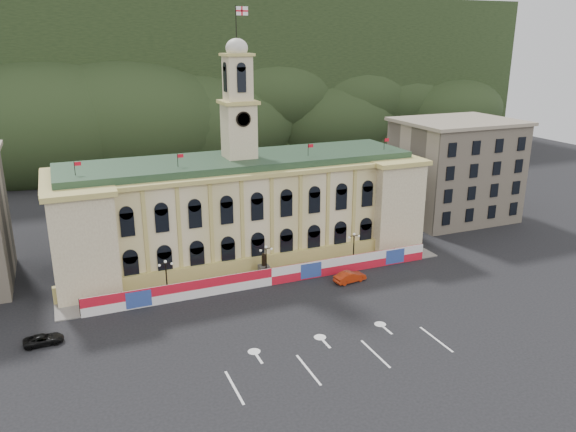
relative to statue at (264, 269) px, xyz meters
name	(u,v)px	position (x,y,z in m)	size (l,w,h in m)	color
ground	(318,335)	(0.00, -18.00, -1.19)	(260.00, 260.00, 0.00)	black
lane_markings	(338,357)	(0.00, -23.00, -1.18)	(26.00, 10.00, 0.02)	white
hill_ridge	(141,86)	(0.03, 103.99, 18.30)	(230.00, 80.00, 64.00)	black
city_hall	(242,207)	(0.00, 9.63, 6.66)	(56.20, 17.60, 37.10)	beige
side_building_right	(455,169)	(43.00, 12.93, 8.14)	(21.00, 17.00, 18.60)	#BAA890
hoarding_fence	(272,277)	(0.06, -2.93, 0.06)	(50.00, 0.44, 2.50)	red
pavement	(265,277)	(0.00, -0.25, -1.11)	(56.00, 5.50, 0.16)	slate
statue	(264,269)	(0.00, 0.00, 0.00)	(1.40, 1.40, 3.72)	#595651
lamp_left	(166,275)	(-14.00, -1.00, 1.89)	(1.96, 0.44, 5.15)	black
lamp_center	(266,259)	(0.00, -1.00, 1.89)	(1.96, 0.44, 5.15)	black
lamp_right	(354,246)	(14.00, -1.00, 1.89)	(1.96, 0.44, 5.15)	black
red_sedan	(350,277)	(10.55, -6.26, -0.41)	(4.88, 2.26, 1.55)	#AA280C
black_suv	(44,340)	(-29.20, -7.98, -0.60)	(4.32, 2.11, 1.18)	black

